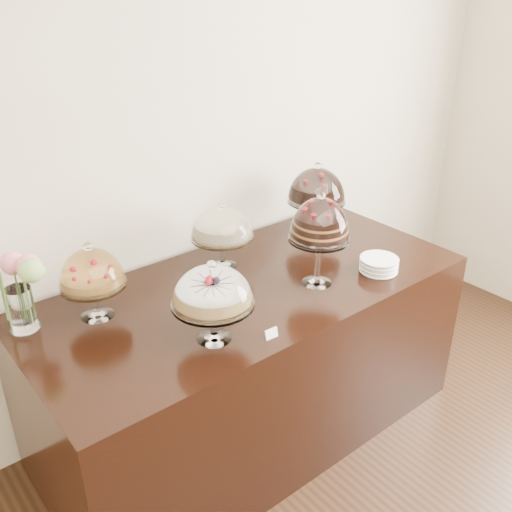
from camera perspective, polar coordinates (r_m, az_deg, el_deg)
wall_back at (r=2.93m, az=-9.29°, el=10.89°), size 5.00×0.04×3.00m
display_counter at (r=3.04m, az=-0.60°, el=-10.31°), size 2.20×1.00×0.90m
cake_stand_sugar_sponge at (r=2.30m, az=-4.38°, el=-3.41°), size 0.34×0.34×0.37m
cake_stand_choco_layer at (r=2.69m, az=6.40°, el=3.32°), size 0.30×0.30×0.48m
cake_stand_cheesecake at (r=2.89m, az=-3.45°, el=3.01°), size 0.32×0.32×0.35m
cake_stand_dark_choco at (r=3.26m, az=6.09°, el=6.79°), size 0.34×0.34×0.43m
cake_stand_fruit_tart at (r=2.55m, az=-16.15°, el=-1.48°), size 0.29×0.29×0.36m
flower_vase at (r=2.56m, az=-22.94°, el=-2.37°), size 0.28×0.28×0.39m
plate_stack at (r=2.97m, az=12.18°, el=-0.86°), size 0.19×0.19×0.07m
price_card_left at (r=2.41m, az=1.55°, el=-7.75°), size 0.06×0.02×0.04m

